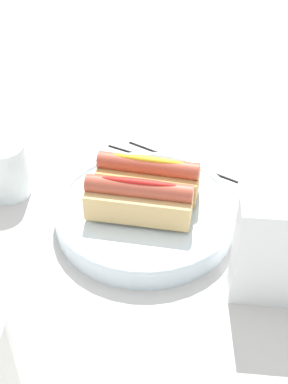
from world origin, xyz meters
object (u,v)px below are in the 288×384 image
object	(u,v)px
water_glass	(7,173)
chopstick_far	(181,161)
serving_bowl	(144,211)
hotdog_front	(148,177)
chopstick_near	(163,161)
hotdog_back	(140,200)
napkin_box	(279,254)

from	to	relation	value
water_glass	chopstick_far	world-z (taller)	water_glass
serving_bowl	hotdog_front	xyz separation A→B (m)	(0.00, -0.03, 0.05)
chopstick_near	water_glass	bearing A→B (deg)	45.65
hotdog_back	napkin_box	world-z (taller)	napkin_box
water_glass	chopstick_near	distance (m)	0.27
chopstick_near	chopstick_far	world-z (taller)	same
hotdog_front	hotdog_back	xyz separation A→B (m)	(-0.01, 0.05, 0.00)
water_glass	chopstick_far	bearing A→B (deg)	-143.84
hotdog_back	water_glass	world-z (taller)	hotdog_back
hotdog_back	chopstick_near	bearing A→B (deg)	-82.78
hotdog_front	water_glass	xyz separation A→B (m)	(0.23, 0.03, -0.03)
water_glass	hotdog_front	bearing A→B (deg)	-171.58
chopstick_near	hotdog_back	bearing A→B (deg)	104.97
napkin_box	chopstick_near	bearing A→B (deg)	-60.16
hotdog_front	hotdog_back	size ratio (longest dim) A/B	0.99
serving_bowl	water_glass	distance (m)	0.23
hotdog_front	hotdog_back	world-z (taller)	same
chopstick_far	water_glass	bearing A→B (deg)	49.91
hotdog_back	chopstick_far	bearing A→B (deg)	-91.97
hotdog_back	water_glass	distance (m)	0.23
chopstick_far	hotdog_front	bearing A→B (deg)	98.38
hotdog_front	hotdog_back	bearing A→B (deg)	96.83
hotdog_back	hotdog_front	bearing A→B (deg)	-83.17
serving_bowl	napkin_box	bearing A→B (deg)	159.17
hotdog_front	chopstick_far	distance (m)	0.16
chopstick_near	hotdog_front	bearing A→B (deg)	105.13
water_glass	napkin_box	world-z (taller)	napkin_box
hotdog_front	serving_bowl	bearing A→B (deg)	96.83
serving_bowl	chopstick_near	xyz separation A→B (m)	(0.02, -0.16, -0.02)
serving_bowl	hotdog_front	size ratio (longest dim) A/B	1.77
chopstick_near	chopstick_far	xyz separation A→B (m)	(-0.03, -0.01, 0.00)
napkin_box	chopstick_far	xyz separation A→B (m)	(0.19, -0.25, -0.07)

